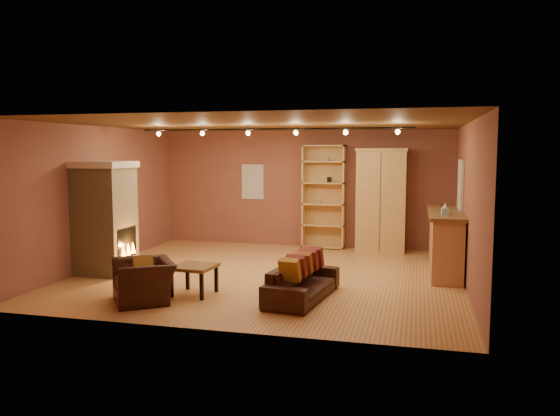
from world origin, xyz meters
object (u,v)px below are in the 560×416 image
(bookcase, at_px, (324,196))
(bar_counter, at_px, (445,242))
(fireplace, at_px, (105,218))
(armoire, at_px, (381,200))
(loveseat, at_px, (302,276))
(coffee_table, at_px, (194,270))
(armchair, at_px, (144,274))

(bookcase, bearing_deg, bar_counter, -38.25)
(fireplace, height_order, armoire, armoire)
(bookcase, xyz_separation_m, loveseat, (0.44, -4.60, -0.88))
(fireplace, bearing_deg, coffee_table, -25.25)
(coffee_table, bearing_deg, bookcase, 74.71)
(bookcase, relative_size, loveseat, 1.33)
(armoire, distance_m, loveseat, 4.59)
(fireplace, height_order, coffee_table, fireplace)
(bar_counter, height_order, coffee_table, bar_counter)
(fireplace, bearing_deg, bar_counter, 14.38)
(bookcase, relative_size, armchair, 2.11)
(armoire, distance_m, bar_counter, 2.44)
(bookcase, height_order, coffee_table, bookcase)
(bookcase, relative_size, bar_counter, 1.00)
(bookcase, xyz_separation_m, armchair, (-1.90, -5.34, -0.82))
(fireplace, xyz_separation_m, armchair, (1.65, -1.61, -0.63))
(coffee_table, bearing_deg, fireplace, 154.75)
(fireplace, relative_size, armchair, 1.82)
(armchair, distance_m, coffee_table, 0.82)
(bookcase, bearing_deg, armoire, -7.28)
(loveseat, bearing_deg, armchair, 115.37)
(fireplace, relative_size, bar_counter, 0.86)
(bookcase, relative_size, armoire, 1.03)
(fireplace, height_order, armchair, fireplace)
(armoire, distance_m, armchair, 6.15)
(bookcase, bearing_deg, armchair, -109.64)
(bar_counter, height_order, loveseat, bar_counter)
(armoire, bearing_deg, bar_counter, -55.51)
(fireplace, xyz_separation_m, bar_counter, (6.24, 1.60, -0.46))
(armoire, height_order, armchair, armoire)
(fireplace, distance_m, bar_counter, 6.46)
(loveseat, bearing_deg, bookcase, 13.35)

